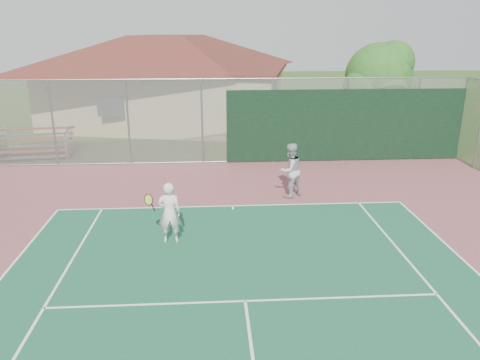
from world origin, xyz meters
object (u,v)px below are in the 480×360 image
player_white_front (169,213)px  player_grey_back (290,171)px  tree (380,79)px  clubhouse (169,71)px  bleachers (34,143)px

player_white_front → player_grey_back: 4.99m
tree → player_white_front: 13.37m
clubhouse → tree: 12.14m
player_white_front → player_grey_back: player_grey_back is taller
tree → player_grey_back: size_ratio=2.70×
clubhouse → tree: clubhouse is taller
clubhouse → bleachers: clubhouse is taller
clubhouse → player_grey_back: size_ratio=8.50×
player_white_front → player_grey_back: bearing=-139.3°
tree → player_white_front: bearing=-132.3°
player_white_front → player_grey_back: size_ratio=0.91×
player_grey_back → tree: bearing=-161.8°
clubhouse → tree: size_ratio=3.14×
bleachers → player_grey_back: (10.39, -5.90, 0.30)m
tree → player_white_front: (-8.85, -9.73, -2.40)m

